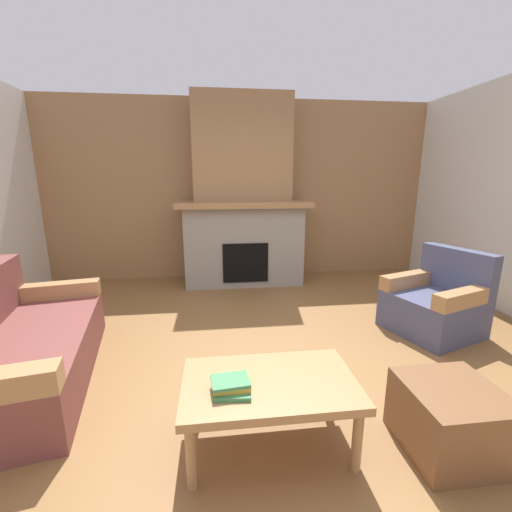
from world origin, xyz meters
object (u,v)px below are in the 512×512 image
(fireplace, at_px, (243,205))
(couch, at_px, (20,349))
(ottoman, at_px, (450,419))
(armchair, at_px, (436,304))
(coffee_table, at_px, (270,389))

(fireplace, height_order, couch, fireplace)
(fireplace, height_order, ottoman, fireplace)
(fireplace, height_order, armchair, fireplace)
(ottoman, bearing_deg, armchair, 57.98)
(armchair, relative_size, coffee_table, 0.97)
(couch, distance_m, coffee_table, 1.99)
(fireplace, relative_size, armchair, 2.80)
(coffee_table, bearing_deg, ottoman, -8.85)
(couch, distance_m, armchair, 3.77)
(ottoman, bearing_deg, fireplace, 105.00)
(coffee_table, distance_m, ottoman, 1.06)
(armchair, bearing_deg, coffee_table, -146.37)
(fireplace, relative_size, couch, 1.40)
(fireplace, relative_size, ottoman, 5.19)
(coffee_table, height_order, ottoman, coffee_table)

